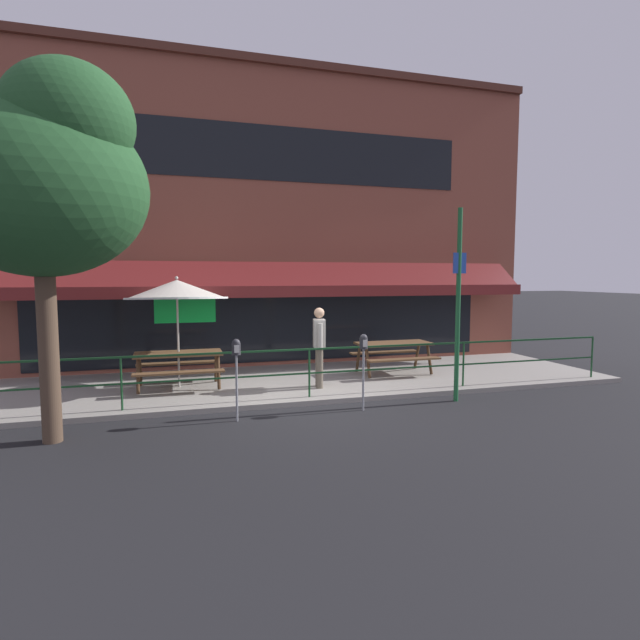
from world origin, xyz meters
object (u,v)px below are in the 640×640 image
Objects in this scene: picnic_table_left at (179,360)px; pedestrian_walking at (319,343)px; street_sign_pole at (458,303)px; parking_meter_near at (236,355)px; parking_meter_far at (364,349)px; picnic_table_centre at (394,349)px; patio_umbrella_left at (177,290)px; street_tree_curbside at (46,177)px.

pedestrian_walking reaches higher than picnic_table_left.
parking_meter_near is at bearing -177.83° from street_sign_pole.
street_sign_pole is (5.27, -2.29, 1.25)m from picnic_table_left.
parking_meter_far is at bearing -176.47° from street_sign_pole.
parking_meter_far is at bearing -77.74° from pedestrian_walking.
picnic_table_centre is 4.92m from parking_meter_near.
street_sign_pole is at bearing 3.53° from parking_meter_far.
street_sign_pole reaches higher than picnic_table_left.
patio_umbrella_left is 0.44× the size of street_tree_curbside.
parking_meter_near is 2.32m from parking_meter_far.
picnic_table_left is 1.27× the size of parking_meter_near.
street_sign_pole is (5.27, -2.43, -0.23)m from patio_umbrella_left.
street_tree_curbside is at bearing -175.67° from parking_meter_far.
picnic_table_centre is (5.05, 0.17, 0.00)m from picnic_table_left.
pedestrian_walking is 1.20× the size of parking_meter_far.
picnic_table_left is at bearing 110.57° from parking_meter_near.
parking_meter_near is at bearing -139.08° from pedestrian_walking.
pedestrian_walking is (2.89, -0.89, -1.12)m from patio_umbrella_left.
parking_meter_near reaches higher than picnic_table_left.
street_tree_curbside reaches higher than street_sign_pole.
pedestrian_walking is at bearing -156.77° from picnic_table_centre.
pedestrian_walking is 5.82m from street_tree_curbside.
street_sign_pole is at bearing -84.98° from picnic_table_centre.
parking_meter_near is at bearing -70.41° from patio_umbrella_left.
street_sign_pole is at bearing -23.52° from picnic_table_left.
parking_meter_near is at bearing 7.19° from street_tree_curbside.
street_tree_curbside is (-1.78, -2.80, 3.18)m from picnic_table_left.
street_tree_curbside reaches higher than parking_meter_far.
parking_meter_far is 2.18m from street_sign_pole.
street_tree_curbside is (-4.67, -2.04, 2.83)m from pedestrian_walking.
picnic_table_left is at bearing -178.03° from picnic_table_centre.
picnic_table_left is 2.66m from parking_meter_near.
parking_meter_near is (0.92, -2.59, -1.03)m from patio_umbrella_left.
street_tree_curbside is (-5.03, -0.38, 2.73)m from parking_meter_far.
pedestrian_walking reaches higher than parking_meter_near.
picnic_table_left is 1.00× the size of picnic_table_centre.
parking_meter_far is at bearing -38.18° from patio_umbrella_left.
parking_meter_far is 0.26× the size of street_tree_curbside.
picnic_table_left is at bearing 143.31° from parking_meter_far.
pedestrian_walking is 0.45× the size of street_sign_pole.
parking_meter_near is 0.26× the size of street_tree_curbside.
patio_umbrella_left is 4.26m from parking_meter_far.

